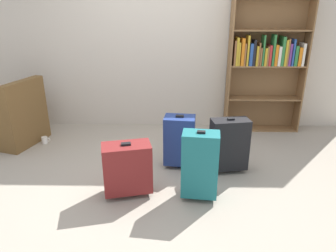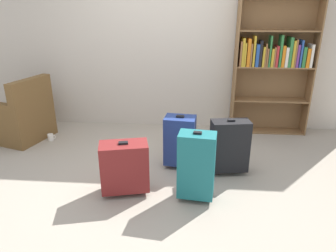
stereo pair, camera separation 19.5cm
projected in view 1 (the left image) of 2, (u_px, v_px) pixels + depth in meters
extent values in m
plane|color=#9E9384|center=(155.00, 176.00, 3.55)|extent=(10.49, 10.49, 0.00)
cube|color=beige|center=(160.00, 42.00, 4.64)|extent=(6.00, 0.10, 2.60)
cube|color=brown|center=(229.00, 66.00, 4.54)|extent=(0.02, 0.27, 1.97)
cube|color=brown|center=(304.00, 66.00, 4.52)|extent=(0.02, 0.27, 1.97)
cube|color=brown|center=(264.00, 65.00, 4.65)|extent=(1.10, 0.02, 1.97)
cube|color=brown|center=(259.00, 128.00, 4.89)|extent=(1.06, 0.25, 0.02)
cube|color=brown|center=(263.00, 98.00, 4.71)|extent=(1.06, 0.25, 0.02)
cube|color=brown|center=(266.00, 65.00, 4.53)|extent=(1.06, 0.25, 0.02)
cube|color=brown|center=(271.00, 30.00, 4.35)|extent=(1.06, 0.25, 0.02)
cube|color=brown|center=(234.00, 53.00, 4.43)|extent=(0.02, 0.18, 0.34)
cube|color=gold|center=(236.00, 51.00, 4.44)|extent=(0.03, 0.21, 0.39)
cube|color=gold|center=(238.00, 54.00, 4.44)|extent=(0.02, 0.19, 0.32)
cube|color=orange|center=(242.00, 52.00, 4.42)|extent=(0.04, 0.17, 0.38)
cube|color=brown|center=(244.00, 54.00, 4.45)|extent=(0.02, 0.21, 0.31)
cube|color=gold|center=(247.00, 50.00, 4.41)|extent=(0.03, 0.17, 0.42)
cube|color=#264C99|center=(250.00, 54.00, 4.43)|extent=(0.04, 0.15, 0.31)
cube|color=black|center=(253.00, 53.00, 4.42)|extent=(0.03, 0.16, 0.36)
cube|color=gold|center=(256.00, 55.00, 4.46)|extent=(0.03, 0.21, 0.27)
cube|color=brown|center=(258.00, 54.00, 4.44)|extent=(0.02, 0.19, 0.32)
cube|color=brown|center=(259.00, 56.00, 4.47)|extent=(0.02, 0.23, 0.25)
cube|color=#2D7238|center=(262.00, 50.00, 4.41)|extent=(0.02, 0.18, 0.42)
cube|color=gold|center=(265.00, 57.00, 4.43)|extent=(0.03, 0.16, 0.25)
cube|color=brown|center=(267.00, 56.00, 4.44)|extent=(0.02, 0.18, 0.27)
cube|color=#B22D2D|center=(269.00, 55.00, 4.44)|extent=(0.03, 0.19, 0.29)
cube|color=#2D7238|center=(273.00, 50.00, 4.41)|extent=(0.03, 0.17, 0.43)
cube|color=orange|center=(275.00, 55.00, 4.42)|extent=(0.04, 0.15, 0.29)
cube|color=silver|center=(278.00, 56.00, 4.44)|extent=(0.04, 0.18, 0.27)
cube|color=#2D7238|center=(281.00, 51.00, 4.43)|extent=(0.04, 0.22, 0.40)
cube|color=gold|center=(284.00, 53.00, 4.43)|extent=(0.03, 0.19, 0.36)
cube|color=brown|center=(287.00, 52.00, 4.41)|extent=(0.02, 0.17, 0.38)
cube|color=#66337F|center=(289.00, 54.00, 4.42)|extent=(0.03, 0.17, 0.31)
cube|color=#264C99|center=(292.00, 52.00, 4.43)|extent=(0.03, 0.20, 0.37)
cube|color=#2D7238|center=(294.00, 55.00, 4.44)|extent=(0.04, 0.21, 0.28)
cube|color=orange|center=(298.00, 56.00, 4.44)|extent=(0.04, 0.19, 0.26)
cube|color=silver|center=(301.00, 54.00, 4.44)|extent=(0.03, 0.21, 0.31)
cube|color=brown|center=(12.00, 128.00, 4.37)|extent=(0.87, 0.87, 0.40)
cube|color=#91724F|center=(9.00, 112.00, 4.29)|extent=(0.70, 0.64, 0.08)
cube|color=brown|center=(24.00, 99.00, 4.13)|extent=(0.31, 0.71, 0.50)
cube|color=brown|center=(24.00, 101.00, 4.53)|extent=(0.70, 0.29, 0.22)
cylinder|color=white|center=(45.00, 140.00, 4.37)|extent=(0.08, 0.08, 0.10)
torus|color=white|center=(48.00, 140.00, 4.37)|extent=(0.06, 0.01, 0.06)
cube|color=navy|center=(179.00, 140.00, 3.66)|extent=(0.38, 0.29, 0.58)
cube|color=black|center=(180.00, 116.00, 3.55)|extent=(0.09, 0.06, 0.02)
cylinder|color=black|center=(169.00, 163.00, 3.79)|extent=(0.06, 0.06, 0.05)
cylinder|color=black|center=(189.00, 164.00, 3.76)|extent=(0.06, 0.06, 0.05)
cube|color=#19666B|center=(200.00, 164.00, 3.02)|extent=(0.37, 0.25, 0.66)
cube|color=black|center=(201.00, 132.00, 2.89)|extent=(0.08, 0.05, 0.02)
cylinder|color=black|center=(187.00, 195.00, 3.16)|extent=(0.06, 0.06, 0.05)
cylinder|color=black|center=(211.00, 196.00, 3.13)|extent=(0.06, 0.06, 0.05)
cube|color=maroon|center=(127.00, 168.00, 3.11)|extent=(0.52, 0.36, 0.50)
cube|color=black|center=(126.00, 144.00, 3.02)|extent=(0.10, 0.07, 0.02)
cylinder|color=black|center=(112.00, 193.00, 3.18)|extent=(0.06, 0.06, 0.05)
cylinder|color=black|center=(145.00, 190.00, 3.25)|extent=(0.06, 0.06, 0.05)
cube|color=black|center=(229.00, 144.00, 3.54)|extent=(0.45, 0.27, 0.59)
cube|color=black|center=(231.00, 119.00, 3.43)|extent=(0.08, 0.05, 0.02)
cylinder|color=black|center=(215.00, 170.00, 3.63)|extent=(0.06, 0.06, 0.05)
cylinder|color=black|center=(239.00, 168.00, 3.67)|extent=(0.06, 0.06, 0.05)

